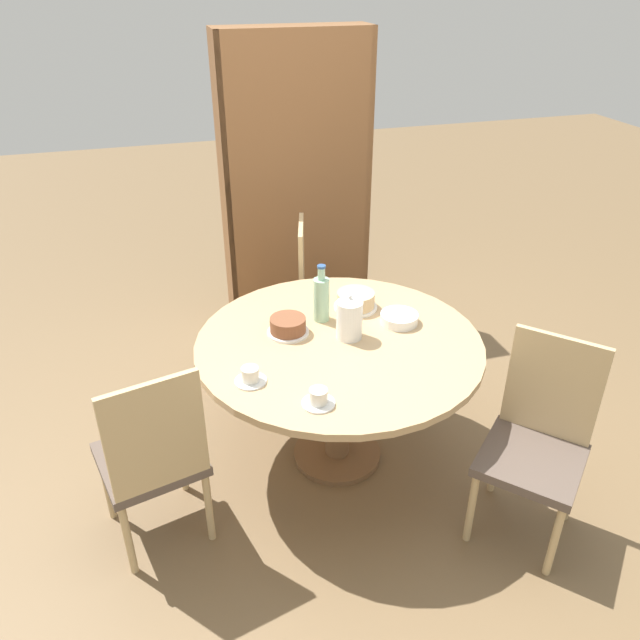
% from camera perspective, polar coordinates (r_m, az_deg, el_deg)
% --- Properties ---
extents(ground_plane, '(14.00, 14.00, 0.00)m').
position_cam_1_polar(ground_plane, '(3.43, 1.56, -12.26)').
color(ground_plane, brown).
extents(dining_table, '(1.38, 1.38, 0.73)m').
position_cam_1_polar(dining_table, '(3.05, 1.72, -3.70)').
color(dining_table, brown).
rests_on(dining_table, ground_plane).
extents(chair_a, '(0.52, 0.52, 0.95)m').
position_cam_1_polar(chair_a, '(3.95, 0.19, 2.56)').
color(chair_a, tan).
rests_on(chair_a, ground_plane).
extents(chair_b, '(0.51, 0.51, 0.95)m').
position_cam_1_polar(chair_b, '(2.79, -15.03, -11.96)').
color(chair_b, tan).
rests_on(chair_b, ground_plane).
extents(chair_c, '(0.59, 0.59, 0.95)m').
position_cam_1_polar(chair_c, '(2.94, 19.29, -10.23)').
color(chair_c, tan).
rests_on(chair_c, ground_plane).
extents(bookshelf, '(1.00, 0.28, 1.97)m').
position_cam_1_polar(bookshelf, '(4.33, -2.29, 11.93)').
color(bookshelf, brown).
rests_on(bookshelf, ground_plane).
extents(coffee_pot, '(0.13, 0.13, 0.23)m').
position_cam_1_polar(coffee_pot, '(2.97, 2.71, 0.17)').
color(coffee_pot, white).
rests_on(coffee_pot, dining_table).
extents(water_bottle, '(0.08, 0.08, 0.30)m').
position_cam_1_polar(water_bottle, '(3.11, 0.13, 2.03)').
color(water_bottle, '#99C6A3').
rests_on(water_bottle, dining_table).
extents(cake_main, '(0.23, 0.23, 0.09)m').
position_cam_1_polar(cake_main, '(3.26, 3.28, 1.78)').
color(cake_main, white).
rests_on(cake_main, dining_table).
extents(cake_second, '(0.21, 0.21, 0.08)m').
position_cam_1_polar(cake_second, '(3.03, -2.95, -0.55)').
color(cake_second, white).
rests_on(cake_second, dining_table).
extents(cup_a, '(0.14, 0.14, 0.07)m').
position_cam_1_polar(cup_a, '(2.71, -6.39, -5.13)').
color(cup_a, silver).
rests_on(cup_a, dining_table).
extents(cup_b, '(0.14, 0.14, 0.07)m').
position_cam_1_polar(cup_b, '(2.57, -0.15, -7.17)').
color(cup_b, silver).
rests_on(cup_b, dining_table).
extents(plate_stack, '(0.19, 0.19, 0.05)m').
position_cam_1_polar(plate_stack, '(3.15, 7.25, 0.15)').
color(plate_stack, white).
rests_on(plate_stack, dining_table).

